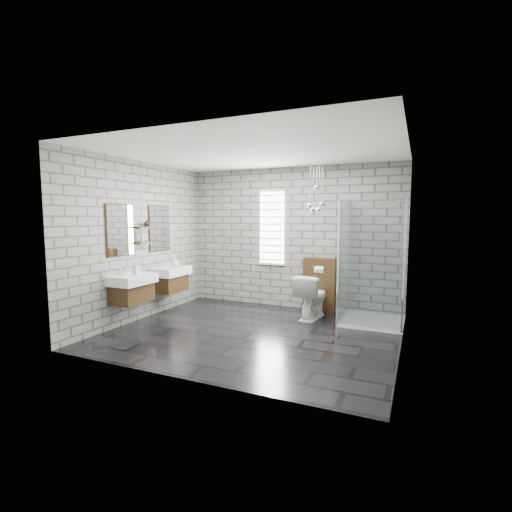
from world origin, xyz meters
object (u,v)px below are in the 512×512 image
Objects in this scene: vanity_left at (130,280)px; vanity_right at (169,272)px; shower_enclosure at (366,294)px; cistern_panel at (320,285)px; toilet at (312,296)px.

vanity_left is 1.00× the size of vanity_right.
shower_enclosure reaches higher than vanity_right.
vanity_right is 2.81m from cistern_panel.
vanity_left is 2.04× the size of toilet.
shower_enclosure is (3.41, 1.70, -0.25)m from vanity_left.
vanity_right is at bearing 90.00° from vanity_left.
shower_enclosure is at bearing 11.88° from vanity_right.
vanity_left and vanity_right have the same top height.
cistern_panel is at bearing -82.54° from toilet.
cistern_panel is (2.51, 1.23, -0.26)m from vanity_right.
shower_enclosure is at bearing -171.35° from toilet.
vanity_right is 3.49m from shower_enclosure.
toilet is at bearing -178.81° from shower_enclosure.
shower_enclosure is (3.41, 0.72, -0.25)m from vanity_right.
shower_enclosure is 0.91m from toilet.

